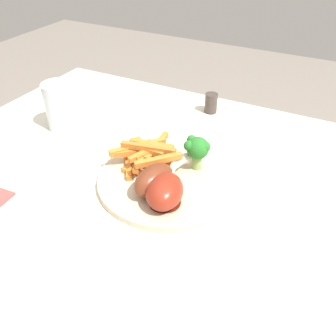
% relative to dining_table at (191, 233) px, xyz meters
% --- Properties ---
extents(dining_table, '(1.10, 0.72, 0.73)m').
position_rel_dining_table_xyz_m(dining_table, '(0.00, 0.00, 0.00)').
color(dining_table, silver).
rests_on(dining_table, ground_plane).
extents(dinner_plate, '(0.25, 0.25, 0.01)m').
position_rel_dining_table_xyz_m(dinner_plate, '(-0.05, -0.01, 0.12)').
color(dinner_plate, beige).
rests_on(dinner_plate, dining_table).
extents(broccoli_floret_front, '(0.05, 0.04, 0.06)m').
position_rel_dining_table_xyz_m(broccoli_floret_front, '(-0.01, 0.04, 0.17)').
color(broccoli_floret_front, '#89A85B').
rests_on(broccoli_floret_front, dinner_plate).
extents(carrot_fries_pile, '(0.13, 0.14, 0.04)m').
position_rel_dining_table_xyz_m(carrot_fries_pile, '(-0.10, 0.01, 0.15)').
color(carrot_fries_pile, orange).
rests_on(carrot_fries_pile, dinner_plate).
extents(chicken_drumstick_near, '(0.08, 0.14, 0.05)m').
position_rel_dining_table_xyz_m(chicken_drumstick_near, '(-0.02, -0.07, 0.15)').
color(chicken_drumstick_near, '#63180E').
rests_on(chicken_drumstick_near, dinner_plate).
extents(chicken_drumstick_far, '(0.06, 0.14, 0.05)m').
position_rel_dining_table_xyz_m(chicken_drumstick_far, '(-0.05, -0.05, 0.15)').
color(chicken_drumstick_far, '#4D1D10').
rests_on(chicken_drumstick_far, dinner_plate).
extents(water_glass, '(0.07, 0.07, 0.10)m').
position_rel_dining_table_xyz_m(water_glass, '(-0.34, 0.06, 0.17)').
color(water_glass, silver).
rests_on(water_glass, dining_table).
extents(pepper_shaker, '(0.03, 0.03, 0.05)m').
position_rel_dining_table_xyz_m(pepper_shaker, '(-0.08, 0.28, 0.14)').
color(pepper_shaker, '#423833').
rests_on(pepper_shaker, dining_table).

